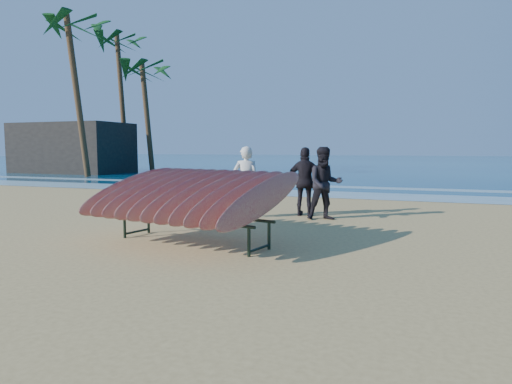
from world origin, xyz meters
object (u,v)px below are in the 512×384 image
(palm_mid, at_px, (146,73))
(palm_right, at_px, (120,44))
(person_dark_a, at_px, (325,184))
(surfboard_rack, at_px, (192,194))
(person_white, at_px, (246,182))
(building, at_px, (73,148))
(palm_left, at_px, (75,29))
(person_dark_b, at_px, (305,182))

(palm_mid, relative_size, palm_right, 0.75)
(person_dark_a, bearing_deg, surfboard_rack, -139.94)
(surfboard_rack, distance_m, person_dark_a, 4.05)
(surfboard_rack, bearing_deg, palm_right, 140.91)
(person_dark_a, relative_size, palm_mid, 0.23)
(surfboard_rack, bearing_deg, person_white, 106.00)
(person_white, xyz_separation_m, person_dark_a, (1.98, 0.31, -0.01))
(building, relative_size, palm_left, 0.83)
(palm_right, bearing_deg, person_dark_b, -43.18)
(palm_right, bearing_deg, palm_mid, -26.70)
(palm_left, bearing_deg, person_dark_b, -31.95)
(building, xyz_separation_m, palm_mid, (5.30, 1.55, 5.24))
(person_dark_b, bearing_deg, palm_left, -37.47)
(surfboard_rack, relative_size, person_white, 2.00)
(person_dark_a, distance_m, person_dark_b, 0.80)
(person_dark_b, height_order, building, building)
(person_dark_b, xyz_separation_m, palm_right, (-18.92, 17.76, 8.64))
(surfboard_rack, bearing_deg, person_dark_a, 76.44)
(person_white, bearing_deg, person_dark_a, 174.73)
(palm_mid, bearing_deg, person_dark_a, -45.66)
(palm_right, bearing_deg, building, -121.23)
(surfboard_rack, xyz_separation_m, palm_mid, (-14.47, 20.24, 6.08))
(palm_right, bearing_deg, surfboard_rack, -50.91)
(palm_left, bearing_deg, palm_right, 107.74)
(person_white, height_order, person_dark_a, person_white)
(palm_left, bearing_deg, person_white, -36.24)
(surfboard_rack, bearing_deg, building, 148.42)
(surfboard_rack, xyz_separation_m, person_dark_a, (1.74, 3.66, -0.02))
(person_dark_b, bearing_deg, person_dark_a, 135.46)
(person_dark_a, relative_size, building, 0.23)
(person_white, distance_m, palm_mid, 22.91)
(building, height_order, palm_mid, palm_mid)
(building, relative_size, palm_right, 0.76)
(surfboard_rack, relative_size, palm_right, 0.35)
(person_dark_a, distance_m, palm_left, 21.73)
(person_dark_b, distance_m, palm_mid, 23.20)
(palm_mid, bearing_deg, palm_right, 153.30)
(surfboard_rack, xyz_separation_m, person_dark_b, (1.11, 4.16, -0.02))
(surfboard_rack, height_order, person_white, person_white)
(surfboard_rack, distance_m, palm_right, 29.53)
(building, distance_m, palm_left, 9.18)
(person_white, xyz_separation_m, palm_mid, (-14.22, 16.89, 6.09))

